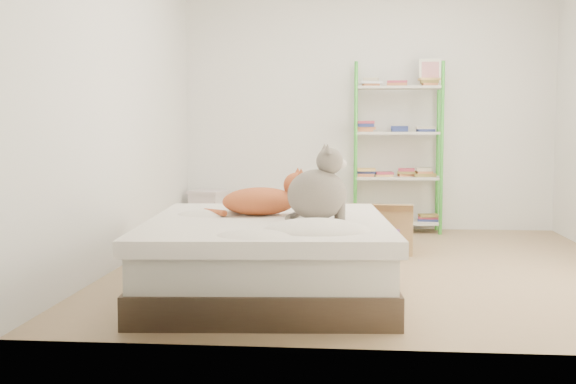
# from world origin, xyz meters

# --- Properties ---
(room) EXTENTS (3.81, 4.21, 2.61)m
(room) POSITION_xyz_m (0.00, 0.00, 1.30)
(room) COLOR tan
(room) RESTS_ON ground
(bed) EXTENTS (1.63, 1.97, 0.48)m
(bed) POSITION_xyz_m (-0.68, -0.97, 0.24)
(bed) COLOR #4A3A28
(bed) RESTS_ON ground
(orange_cat) EXTENTS (0.64, 0.47, 0.23)m
(orange_cat) POSITION_xyz_m (-0.75, -0.79, 0.59)
(orange_cat) COLOR #C85A2E
(orange_cat) RESTS_ON bed
(grey_cat) EXTENTS (0.46, 0.41, 0.46)m
(grey_cat) POSITION_xyz_m (-0.37, -0.99, 0.70)
(grey_cat) COLOR gray
(grey_cat) RESTS_ON bed
(shelf_unit) EXTENTS (0.88, 0.36, 1.74)m
(shelf_unit) POSITION_xyz_m (0.31, 1.88, 0.82)
(shelf_unit) COLOR green
(shelf_unit) RESTS_ON ground
(cardboard_box) EXTENTS (0.58, 0.56, 0.44)m
(cardboard_box) POSITION_xyz_m (0.10, 0.66, 0.19)
(cardboard_box) COLOR #8D5F37
(cardboard_box) RESTS_ON ground
(white_bin) EXTENTS (0.43, 0.40, 0.41)m
(white_bin) POSITION_xyz_m (-1.63, 1.85, 0.21)
(white_bin) COLOR silver
(white_bin) RESTS_ON ground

